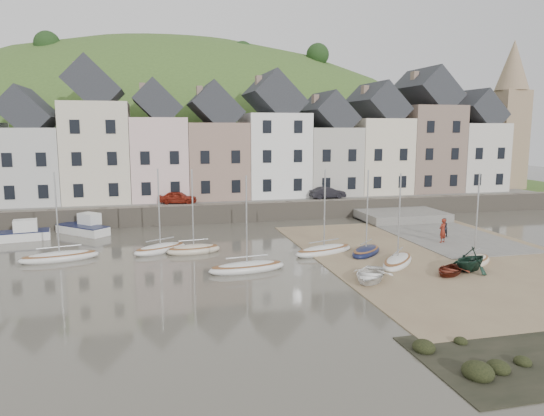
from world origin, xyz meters
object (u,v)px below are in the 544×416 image
object	(u,v)px
sailboat_0	(60,257)
rowboat_green	(470,259)
rowboat_white	(370,275)
car_left	(178,197)
car_right	(328,193)
person_dark	(444,227)
person_red	(443,231)
rowboat_red	(450,270)

from	to	relation	value
sailboat_0	rowboat_green	bearing A→B (deg)	-19.68
rowboat_white	car_left	xyz separation A→B (m)	(-9.73, 23.60, 1.80)
rowboat_green	car_right	distance (m)	23.24
rowboat_green	person_dark	world-z (taller)	person_dark
sailboat_0	rowboat_green	size ratio (longest dim) A/B	2.16
person_dark	car_right	world-z (taller)	car_right
rowboat_white	sailboat_0	bearing A→B (deg)	-172.19
rowboat_green	car_left	bearing A→B (deg)	-166.80
rowboat_green	person_red	world-z (taller)	person_red
rowboat_white	person_red	distance (m)	12.51
rowboat_white	car_right	xyz separation A→B (m)	(5.86, 23.60, 1.80)
person_dark	car_left	world-z (taller)	car_left
person_red	car_right	distance (m)	16.24
car_left	rowboat_green	bearing A→B (deg)	-128.47
sailboat_0	person_dark	bearing A→B (deg)	0.13
rowboat_green	car_left	world-z (taller)	car_left
rowboat_red	person_red	distance (m)	9.00
person_red	sailboat_0	bearing A→B (deg)	-27.63
person_dark	car_left	xyz separation A→B (m)	(-20.67, 13.92, 1.32)
car_left	person_dark	bearing A→B (deg)	-108.31
rowboat_white	car_right	bearing A→B (deg)	111.15
car_left	rowboat_red	bearing A→B (deg)	-131.78
rowboat_white	person_red	xyz separation A→B (m)	(9.70, 7.87, 0.65)
rowboat_red	person_dark	world-z (taller)	person_dark
rowboat_red	person_red	bearing A→B (deg)	114.38
rowboat_red	car_left	xyz separation A→B (m)	(-15.06, 23.57, 1.88)
person_red	person_dark	size ratio (longest dim) A/B	1.21
rowboat_white	rowboat_red	xyz separation A→B (m)	(5.33, 0.03, -0.07)
rowboat_red	car_right	world-z (taller)	car_right
rowboat_green	sailboat_0	bearing A→B (deg)	-132.36
person_dark	car_right	distance (m)	14.88
rowboat_red	person_dark	xyz separation A→B (m)	(5.62, 9.65, 0.56)
person_dark	rowboat_white	bearing A→B (deg)	20.35
sailboat_0	car_left	size ratio (longest dim) A/B	1.74
rowboat_red	car_right	xyz separation A→B (m)	(0.53, 23.57, 1.88)
rowboat_white	person_red	world-z (taller)	person_red
rowboat_green	rowboat_red	size ratio (longest dim) A/B	1.07
person_red	car_left	world-z (taller)	car_left
person_red	person_dark	bearing A→B (deg)	-148.46
person_red	rowboat_white	bearing A→B (deg)	14.94
person_dark	car_right	bearing A→B (deg)	-91.10
person_dark	car_left	size ratio (longest dim) A/B	0.43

